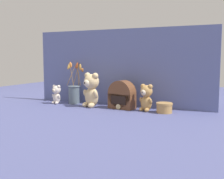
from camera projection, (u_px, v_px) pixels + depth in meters
ground_plane at (111, 108)px, 2.10m from camera, size 4.00×4.00×0.00m
backdrop_wall at (120, 68)px, 2.22m from camera, size 1.49×0.02×0.60m
teddy_bear_large at (91, 89)px, 2.15m from camera, size 0.15×0.14×0.26m
teddy_bear_medium at (146, 97)px, 1.98m from camera, size 0.11×0.10×0.19m
teddy_bear_small at (56, 94)px, 2.31m from camera, size 0.09×0.08×0.16m
flower_vase at (74, 92)px, 2.31m from camera, size 0.18×0.14×0.35m
vintage_radio at (122, 96)px, 2.08m from camera, size 0.21×0.12×0.21m
decorative_tin_tall at (164, 108)px, 1.92m from camera, size 0.11×0.11×0.07m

